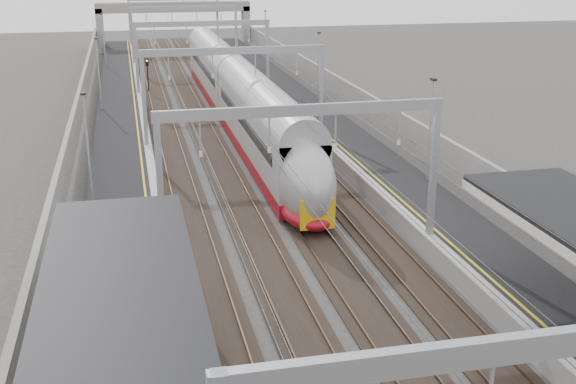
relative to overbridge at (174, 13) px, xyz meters
name	(u,v)px	position (x,y,z in m)	size (l,w,h in m)	color
platform_left	(122,143)	(-8.00, -55.00, -4.81)	(4.00, 120.00, 1.00)	black
platform_right	(331,131)	(8.00, -55.00, -4.81)	(4.00, 120.00, 1.00)	black
tracks	(230,142)	(0.00, -55.00, -5.26)	(11.40, 140.00, 0.20)	black
overhead_line	(216,51)	(0.00, -48.38, 0.83)	(13.00, 140.00, 6.60)	#909399
overbridge	(174,13)	(0.00, 0.00, 0.00)	(22.00, 2.20, 6.90)	slate
wall_left	(76,130)	(-11.20, -55.00, -3.71)	(0.30, 120.00, 3.20)	slate
wall_right	(371,115)	(11.20, -55.00, -3.71)	(0.30, 120.00, 3.20)	slate
train	(240,103)	(1.50, -50.84, -3.10)	(2.87, 52.31, 4.53)	maroon
signal_green	(147,69)	(-5.20, -32.59, -2.89)	(0.32, 0.32, 3.48)	black
signal_red_near	(229,66)	(3.20, -32.58, -2.89)	(0.32, 0.32, 3.48)	black
signal_red_far	(240,58)	(5.40, -26.49, -2.89)	(0.32, 0.32, 3.48)	black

